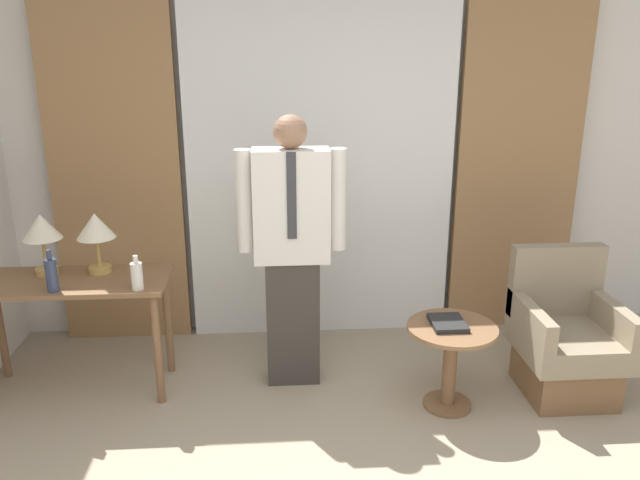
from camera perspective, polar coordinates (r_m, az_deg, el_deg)
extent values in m
cube|color=silver|center=(4.66, -0.04, 7.77)|extent=(10.00, 0.06, 2.70)
cube|color=white|center=(4.54, 0.08, 6.74)|extent=(1.93, 0.06, 2.58)
cube|color=#997047|center=(4.67, -18.23, 6.17)|extent=(0.92, 0.06, 2.58)
cube|color=#997047|center=(4.87, 17.64, 6.66)|extent=(0.92, 0.06, 2.58)
cube|color=brown|center=(4.13, -22.00, -3.57)|extent=(1.21, 0.51, 0.03)
cylinder|color=brown|center=(3.97, -14.63, -9.65)|extent=(0.05, 0.05, 0.73)
cylinder|color=brown|center=(4.63, -27.20, -7.07)|extent=(0.05, 0.05, 0.73)
cylinder|color=brown|center=(4.32, -13.73, -7.28)|extent=(0.05, 0.05, 0.73)
cylinder|color=tan|center=(4.28, -23.67, -2.57)|extent=(0.14, 0.14, 0.04)
cylinder|color=tan|center=(4.25, -23.85, -1.12)|extent=(0.02, 0.02, 0.19)
cone|color=beige|center=(4.20, -24.14, 1.12)|extent=(0.24, 0.24, 0.16)
cylinder|color=tan|center=(4.18, -19.45, -2.53)|extent=(0.14, 0.14, 0.04)
cylinder|color=tan|center=(4.15, -19.61, -1.05)|extent=(0.02, 0.02, 0.19)
cone|color=beige|center=(4.10, -19.86, 1.24)|extent=(0.24, 0.24, 0.16)
cylinder|color=#2D3851|center=(3.94, -23.33, -2.99)|extent=(0.07, 0.07, 0.20)
cylinder|color=#2D3851|center=(3.90, -23.56, -1.24)|extent=(0.03, 0.03, 0.06)
cylinder|color=silver|center=(3.81, -16.40, -3.20)|extent=(0.07, 0.07, 0.16)
cylinder|color=silver|center=(3.77, -16.53, -1.71)|extent=(0.03, 0.03, 0.05)
cube|color=#38332D|center=(4.08, -2.49, -7.42)|extent=(0.34, 0.18, 0.84)
cube|color=silver|center=(3.82, -2.64, 3.13)|extent=(0.47, 0.21, 0.70)
cube|color=#333338|center=(3.69, -2.61, 4.02)|extent=(0.06, 0.01, 0.53)
cylinder|color=silver|center=(3.81, -6.95, 3.54)|extent=(0.10, 0.10, 0.63)
cylinder|color=silver|center=(3.83, 1.65, 3.72)|extent=(0.10, 0.10, 0.63)
sphere|color=#936B51|center=(3.73, -2.74, 9.87)|extent=(0.20, 0.20, 0.20)
cube|color=brown|center=(4.34, 21.44, -11.31)|extent=(0.51, 0.52, 0.27)
cube|color=gray|center=(4.24, 21.77, -8.73)|extent=(0.60, 0.61, 0.16)
cube|color=gray|center=(4.34, 20.76, -3.44)|extent=(0.60, 0.10, 0.48)
cube|color=gray|center=(4.06, 18.70, -6.88)|extent=(0.08, 0.61, 0.18)
cube|color=gray|center=(4.29, 25.18, -6.36)|extent=(0.08, 0.61, 0.18)
cylinder|color=brown|center=(4.06, 11.53, -14.46)|extent=(0.30, 0.30, 0.02)
cylinder|color=brown|center=(3.94, 11.75, -11.43)|extent=(0.09, 0.09, 0.51)
cylinder|color=brown|center=(3.82, 12.00, -7.90)|extent=(0.54, 0.54, 0.02)
cube|color=black|center=(3.81, 11.60, -7.44)|extent=(0.20, 0.24, 0.03)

